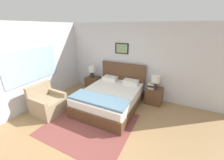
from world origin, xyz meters
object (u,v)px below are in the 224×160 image
(bed, at_px, (110,97))
(table_lamp_by_door, at_px, (156,80))
(nightstand_near_window, at_px, (93,83))
(nightstand_by_door, at_px, (154,96))
(table_lamp_near_window, at_px, (92,70))
(armchair, at_px, (47,104))

(bed, height_order, table_lamp_by_door, bed)
(nightstand_near_window, height_order, nightstand_by_door, same)
(table_lamp_near_window, relative_size, table_lamp_by_door, 1.00)
(armchair, bearing_deg, table_lamp_by_door, 127.29)
(armchair, height_order, table_lamp_by_door, table_lamp_by_door)
(nightstand_by_door, distance_m, table_lamp_near_window, 2.54)
(bed, relative_size, nightstand_by_door, 4.05)
(table_lamp_near_window, height_order, table_lamp_by_door, same)
(bed, xyz_separation_m, nightstand_near_window, (-1.23, 0.84, -0.05))
(armchair, xyz_separation_m, table_lamp_near_window, (0.29, 1.98, 0.55))
(bed, bearing_deg, nightstand_near_window, 145.73)
(nightstand_near_window, height_order, table_lamp_near_window, table_lamp_near_window)
(nightstand_near_window, relative_size, table_lamp_near_window, 1.12)
(bed, xyz_separation_m, table_lamp_near_window, (-1.24, 0.82, 0.53))
(nightstand_by_door, bearing_deg, nightstand_near_window, 180.00)
(table_lamp_near_window, bearing_deg, nightstand_by_door, 0.38)
(bed, height_order, nightstand_by_door, bed)
(armchair, bearing_deg, nightstand_near_window, 173.05)
(armchair, relative_size, nightstand_near_window, 1.65)
(bed, distance_m, table_lamp_near_window, 1.58)
(armchair, relative_size, table_lamp_by_door, 1.85)
(nightstand_near_window, bearing_deg, bed, -34.27)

